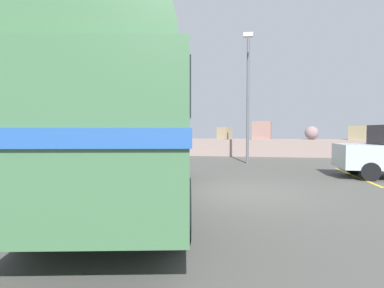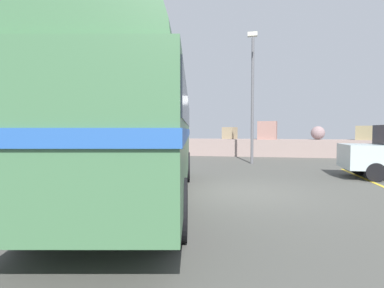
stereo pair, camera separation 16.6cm
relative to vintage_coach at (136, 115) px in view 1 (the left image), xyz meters
The scene contains 4 objects.
ground 3.35m from the vintage_coach, 31.60° to the left, with size 32.00×26.00×0.02m.
breakwater 13.42m from the vintage_coach, 80.46° to the left, with size 31.36×2.25×2.46m.
vintage_coach is the anchor object (origin of this frame).
lamp_post 8.89m from the vintage_coach, 71.79° to the left, with size 0.44×1.07×6.22m.
Camera 1 is at (0.22, -8.13, 1.71)m, focal length 27.94 mm.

